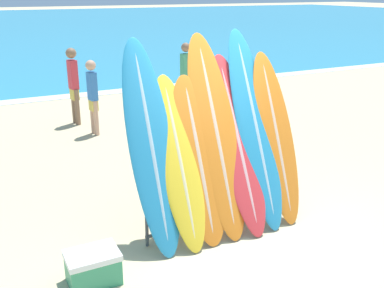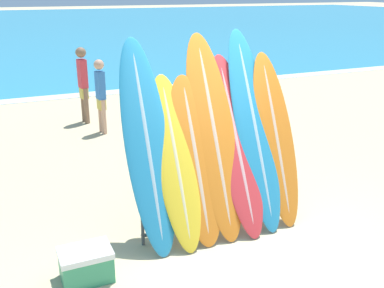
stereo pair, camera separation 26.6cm
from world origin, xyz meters
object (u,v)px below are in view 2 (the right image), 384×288
Objects in this scene: person_mid_beach at (101,94)px; surfboard_slot_1 at (176,162)px; person_near_water at (83,82)px; cooler_box at (86,264)px; surfboard_slot_3 at (214,136)px; person_far_left at (195,74)px; surfboard_slot_0 at (147,146)px; surfboard_rack at (218,194)px; surfboard_slot_2 at (196,160)px; surfboard_slot_5 at (254,129)px; surfboard_slot_6 at (276,139)px; surfboard_slot_4 at (237,144)px.

surfboard_slot_1 is at bearing -10.47° from person_mid_beach.
person_near_water reaches higher than person_mid_beach.
surfboard_slot_3 is at bearing 16.89° from cooler_box.
person_near_water is 1.02× the size of person_far_left.
surfboard_rack is at bearing -7.76° from surfboard_slot_0.
surfboard_slot_2 is 1.14× the size of person_near_water.
surfboard_slot_2 is at bearing 52.50° from person_far_left.
person_near_water is (-0.00, 5.52, -0.05)m from surfboard_slot_1.
surfboard_slot_3 is (-0.00, 0.13, 0.74)m from surfboard_rack.
surfboard_slot_6 is (0.29, -0.07, -0.15)m from surfboard_slot_5.
surfboard_slot_3 is at bearing 54.71° from person_far_left.
person_near_water is at bearing 101.86° from surfboard_slot_5.
person_mid_beach reaches higher than surfboard_rack.
cooler_box is (-1.76, -0.53, -1.03)m from surfboard_slot_3.
cooler_box is (-1.20, -5.95, -0.76)m from person_near_water.
person_mid_beach is (-1.25, 4.53, -0.22)m from surfboard_slot_6.
surfboard_slot_0 is 0.39m from surfboard_slot_1.
surfboard_slot_0 is 1.22× the size of surfboard_slot_1.
surfboard_slot_5 is (0.58, 0.01, 0.01)m from surfboard_slot_3.
surfboard_slot_1 is (0.31, -0.09, -0.22)m from surfboard_slot_0.
person_mid_beach is at bearing 1.92° from person_near_water.
person_far_left is at bearing 68.25° from surfboard_rack.
surfboard_slot_5 is at bearing 13.51° from surfboard_rack.
person_far_left is at bearing 56.25° from cooler_box.
person_far_left reaches higher than cooler_box.
person_far_left is 3.12× the size of cooler_box.
surfboard_slot_4 is (1.16, -0.03, -0.13)m from surfboard_slot_0.
surfboard_slot_5 is (0.87, 0.11, 0.25)m from surfboard_slot_2.
cooler_box is (-0.89, -0.52, -1.02)m from surfboard_slot_0.
surfboard_slot_0 reaches higher than cooler_box.
surfboard_rack is at bearing 55.20° from person_far_left.
cooler_box is (-2.62, -0.47, -0.90)m from surfboard_slot_6.
surfboard_slot_4 reaches higher than surfboard_rack.
surfboard_rack is 0.96m from surfboard_slot_5.
surfboard_slot_0 is 0.99× the size of surfboard_slot_3.
surfboard_slot_3 reaches higher than surfboard_slot_6.
person_mid_beach is at bearing 87.90° from surfboard_slot_1.
cooler_box is (-3.96, -5.93, -0.74)m from person_far_left.
surfboard_slot_2 is 0.91× the size of surfboard_slot_6.
surfboard_slot_3 is (0.87, 0.01, 0.01)m from surfboard_slot_0.
person_mid_beach is at bearing 6.72° from person_far_left.
person_mid_beach is 0.93× the size of person_far_left.
surfboard_rack is 1.04× the size of surfboard_slot_1.
surfboard_slot_5 is 4.53× the size of cooler_box.
person_far_left is 7.17m from cooler_box.
person_mid_beach is at bearing 83.86° from surfboard_slot_0.
surfboard_slot_3 is (0.29, 0.10, 0.24)m from surfboard_slot_2.
surfboard_slot_1 reaches higher than person_mid_beach.
surfboard_rack is 5.59m from person_near_water.
surfboard_slot_0 reaches higher than surfboard_slot_2.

